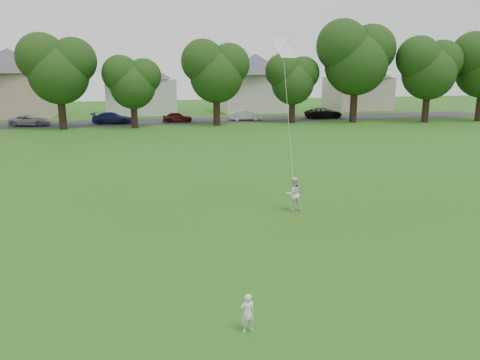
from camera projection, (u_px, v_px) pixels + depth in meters
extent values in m
plane|color=#255513|center=(205.00, 270.00, 14.42)|extent=(160.00, 160.00, 0.00)
cube|color=#2D2D30|center=(145.00, 122.00, 54.10)|extent=(90.00, 7.00, 0.01)
imported|color=silver|center=(248.00, 313.00, 10.93)|extent=(0.37, 0.26, 0.97)
imported|color=silver|center=(293.00, 194.00, 20.27)|extent=(0.77, 0.62, 1.50)
plane|color=silver|center=(283.00, 47.00, 19.47)|extent=(1.24, 1.06, 0.84)
cylinder|color=white|center=(288.00, 118.00, 19.83)|extent=(0.01, 0.01, 5.88)
cylinder|color=black|center=(62.00, 111.00, 47.34)|extent=(0.76, 0.76, 3.69)
cylinder|color=black|center=(134.00, 114.00, 48.43)|extent=(0.69, 0.69, 2.88)
cylinder|color=black|center=(217.00, 109.00, 50.54)|extent=(0.74, 0.74, 3.53)
cylinder|color=black|center=(292.00, 109.00, 53.15)|extent=(0.70, 0.70, 3.00)
cylinder|color=black|center=(354.00, 103.00, 53.68)|extent=(0.82, 0.82, 4.43)
cylinder|color=black|center=(426.00, 106.00, 53.71)|extent=(0.76, 0.76, 3.74)
cylinder|color=black|center=(480.00, 104.00, 54.96)|extent=(0.78, 0.78, 3.95)
imported|color=gray|center=(30.00, 121.00, 50.23)|extent=(4.40, 2.45, 1.16)
imported|color=#161A47|center=(112.00, 118.00, 52.18)|extent=(4.62, 2.34, 1.28)
imported|color=#4C130F|center=(177.00, 117.00, 53.87)|extent=(3.45, 1.55, 1.15)
imported|color=#BBBBBB|center=(246.00, 115.00, 55.73)|extent=(3.94, 1.78, 1.26)
imported|color=black|center=(324.00, 113.00, 58.03)|extent=(4.70, 2.30, 1.29)
cube|color=tan|center=(12.00, 95.00, 59.23)|extent=(9.69, 7.12, 5.49)
pyramid|color=#464448|center=(7.00, 48.00, 57.89)|extent=(13.98, 13.98, 3.02)
cube|color=silver|center=(141.00, 97.00, 63.01)|extent=(8.99, 6.82, 4.68)
pyramid|color=#464448|center=(139.00, 59.00, 61.87)|extent=(12.97, 12.97, 2.57)
cube|color=beige|center=(255.00, 93.00, 66.63)|extent=(9.58, 7.35, 5.22)
pyramid|color=#464448|center=(255.00, 53.00, 65.35)|extent=(13.83, 13.83, 2.87)
cube|color=#B4A895|center=(357.00, 93.00, 70.36)|extent=(8.45, 7.09, 4.74)
pyramid|color=#464448|center=(359.00, 59.00, 69.21)|extent=(12.19, 12.19, 2.61)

